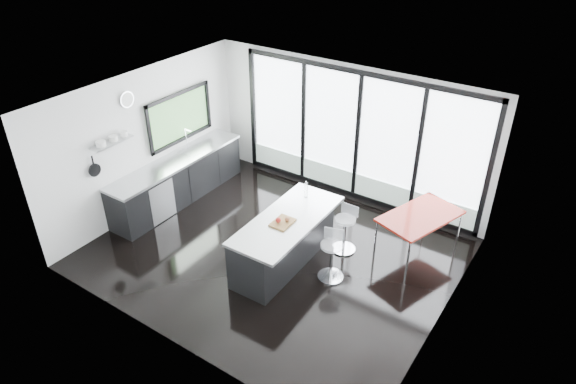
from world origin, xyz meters
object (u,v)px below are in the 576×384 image
Objects in this scene: red_table at (418,233)px; bar_stool_near at (331,261)px; bar_stool_far at (344,234)px; island at (284,239)px.

bar_stool_near is at bearing -121.73° from red_table.
bar_stool_near is 1.02× the size of bar_stool_far.
bar_stool_far is (-0.18, 0.79, -0.01)m from bar_stool_near.
bar_stool_far is (0.70, 0.87, -0.13)m from island.
red_table reaches higher than bar_stool_far.
red_table is (1.09, 0.68, 0.05)m from bar_stool_far.
island is 1.56× the size of red_table.
bar_stool_near is (0.89, 0.08, -0.12)m from island.
island is 1.12m from bar_stool_far.
island reaches higher than bar_stool_near.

